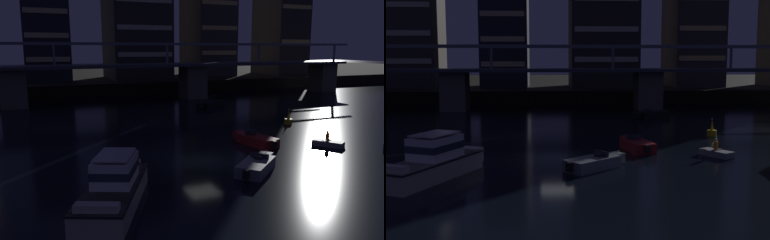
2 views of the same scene
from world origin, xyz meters
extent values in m
plane|color=black|center=(0.00, 0.00, 0.00)|extent=(400.00, 400.00, 0.00)
cube|color=black|center=(0.00, 83.29, 1.10)|extent=(240.00, 80.00, 2.20)
cube|color=#605B51|center=(-14.11, 35.29, 2.77)|extent=(3.60, 4.40, 5.55)
cube|color=#605B51|center=(14.11, 35.29, 2.77)|extent=(3.60, 4.40, 5.55)
cube|color=#605B51|center=(42.33, 35.29, 2.77)|extent=(3.60, 4.40, 5.55)
cube|color=#3D424C|center=(0.00, 35.29, 5.78)|extent=(90.66, 6.40, 0.45)
cube|color=slate|center=(0.00, 32.39, 9.20)|extent=(90.66, 0.36, 0.36)
cube|color=slate|center=(0.00, 38.19, 9.20)|extent=(90.66, 0.36, 0.36)
cube|color=slate|center=(-8.47, 32.39, 7.60)|extent=(0.30, 0.30, 3.20)
cube|color=slate|center=(8.47, 32.39, 7.60)|extent=(0.30, 0.30, 3.20)
cube|color=slate|center=(25.40, 32.39, 7.60)|extent=(0.30, 0.30, 3.20)
cube|color=slate|center=(42.33, 32.39, 7.60)|extent=(0.30, 0.30, 3.20)
cube|color=#282833|center=(-8.45, 56.23, 12.97)|extent=(8.22, 13.04, 21.55)
cube|color=beige|center=(-8.45, 49.66, 6.51)|extent=(7.57, 0.10, 0.90)
cube|color=beige|center=(-8.45, 49.66, 10.82)|extent=(7.57, 0.10, 0.90)
cube|color=beige|center=(-8.45, 49.66, 15.13)|extent=(7.57, 0.10, 0.90)
cube|color=#38332D|center=(9.38, 54.60, 15.01)|extent=(11.88, 13.90, 25.61)
cube|color=beige|center=(9.38, 47.60, 7.32)|extent=(10.93, 0.10, 0.90)
cube|color=beige|center=(9.38, 47.60, 12.45)|extent=(10.93, 0.10, 0.90)
cube|color=beige|center=(9.38, 47.60, 17.57)|extent=(10.93, 0.10, 0.90)
cube|color=#423D38|center=(27.15, 57.35, 15.53)|extent=(9.22, 12.72, 26.66)
cube|color=#F2D172|center=(27.15, 50.94, 7.53)|extent=(8.48, 0.10, 0.90)
cube|color=#F2D172|center=(27.15, 50.94, 12.86)|extent=(8.48, 0.10, 0.90)
cube|color=#F2D172|center=(27.15, 50.94, 18.20)|extent=(8.48, 0.10, 0.90)
cube|color=#F2D172|center=(46.04, 48.98, 10.03)|extent=(7.96, 0.10, 0.90)
cube|color=#F2D172|center=(46.04, 48.98, 17.86)|extent=(7.96, 0.10, 0.90)
cube|color=beige|center=(-8.04, -5.88, 0.60)|extent=(5.65, 8.36, 1.20)
cube|color=beige|center=(-6.18, -1.73, 0.68)|extent=(1.76, 1.59, 1.04)
cube|color=black|center=(-8.04, -5.88, 1.15)|extent=(5.75, 8.47, 0.10)
cube|color=white|center=(-7.79, -5.33, 1.90)|extent=(3.23, 3.78, 1.40)
cube|color=#283342|center=(-7.79, -5.33, 1.95)|extent=(3.28, 3.83, 0.44)
cube|color=silver|center=(-7.79, -5.33, 2.75)|extent=(2.90, 3.40, 0.08)
cube|color=#B7B2A8|center=(-9.43, -8.98, 1.38)|extent=(2.14, 1.40, 0.36)
cube|color=black|center=(12.60, 24.74, 0.40)|extent=(4.30, 3.26, 0.80)
cube|color=black|center=(10.41, 23.74, 0.45)|extent=(1.23, 1.27, 0.70)
cube|color=#283342|center=(11.83, 24.38, 0.98)|extent=(0.65, 1.27, 0.36)
cube|color=#262628|center=(12.05, 24.49, 0.92)|extent=(0.60, 0.68, 0.24)
cube|color=black|center=(14.56, 25.63, 0.50)|extent=(0.48, 0.48, 0.60)
sphere|color=red|center=(10.18, 23.64, 0.88)|extent=(0.12, 0.12, 0.12)
cube|color=maroon|center=(6.59, 2.76, 0.40)|extent=(2.47, 4.17, 0.80)
cube|color=maroon|center=(6.17, 5.12, 0.45)|extent=(1.13, 1.06, 0.70)
cube|color=#283342|center=(6.44, 3.59, 0.98)|extent=(1.35, 0.34, 0.36)
cube|color=#262628|center=(6.49, 3.35, 0.92)|extent=(0.62, 0.49, 0.24)
cube|color=black|center=(6.98, 0.64, 0.50)|extent=(0.42, 0.42, 0.60)
sphere|color=red|center=(6.12, 5.37, 0.88)|extent=(0.12, 0.12, 0.12)
cube|color=gray|center=(2.29, -3.91, 0.40)|extent=(4.14, 3.92, 0.80)
cube|color=gray|center=(4.11, -2.34, 0.45)|extent=(1.33, 1.34, 0.70)
cube|color=#283342|center=(2.94, -3.36, 0.98)|extent=(0.96, 1.09, 0.36)
cube|color=#262628|center=(2.75, -3.52, 0.92)|extent=(0.67, 0.69, 0.24)
cube|color=black|center=(0.66, -5.32, 0.50)|extent=(0.51, 0.51, 0.60)
sphere|color=beige|center=(4.30, -2.18, 0.88)|extent=(0.12, 0.12, 0.12)
cylinder|color=yellow|center=(15.10, 9.57, 0.30)|extent=(0.90, 0.90, 0.60)
cone|color=yellow|center=(15.10, 9.57, 1.10)|extent=(0.36, 0.36, 1.00)
sphere|color=#F2EAB2|center=(15.10, 9.57, 1.68)|extent=(0.16, 0.16, 0.16)
cube|color=gray|center=(12.20, -0.09, 0.24)|extent=(2.29, 2.79, 0.48)
cube|color=#7F6647|center=(12.20, -0.09, 0.51)|extent=(0.95, 0.69, 0.06)
cylinder|color=orange|center=(12.15, 0.00, 0.84)|extent=(0.32, 0.32, 0.60)
sphere|color=tan|center=(12.15, 0.00, 1.25)|extent=(0.22, 0.22, 0.22)
cylinder|color=olive|center=(11.31, -0.63, 0.58)|extent=(1.33, 0.83, 0.59)
camera|label=1|loc=(-11.83, -25.95, 8.58)|focal=35.98mm
camera|label=2|loc=(-0.67, -36.13, 7.44)|focal=45.67mm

